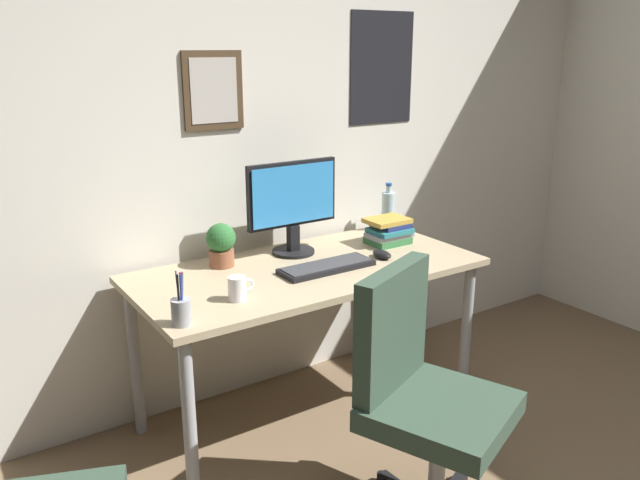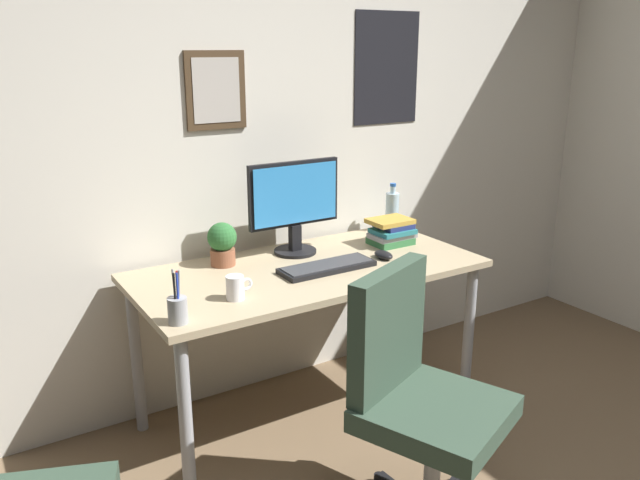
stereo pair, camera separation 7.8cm
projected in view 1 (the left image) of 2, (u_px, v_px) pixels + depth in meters
The scene contains 11 objects.
wall_back at pixel (272, 129), 3.06m from camera, with size 4.40×0.10×2.60m.
desk at pixel (308, 284), 2.85m from camera, with size 1.53×0.73×0.75m.
office_chair at pixel (421, 388), 2.25m from camera, with size 0.60×0.61×0.95m.
monitor at pixel (292, 203), 2.95m from camera, with size 0.46×0.20×0.43m.
keyboard at pixel (327, 267), 2.79m from camera, with size 0.43×0.15×0.03m.
computer_mouse at pixel (382, 254), 2.94m from camera, with size 0.06×0.11×0.04m.
water_bottle at pixel (388, 210), 3.37m from camera, with size 0.07×0.07×0.25m.
coffee_mug_near at pixel (238, 288), 2.45m from camera, with size 0.11×0.07×0.09m.
potted_plant at pixel (221, 243), 2.81m from camera, with size 0.13×0.13×0.19m.
pen_cup at pixel (181, 310), 2.23m from camera, with size 0.07×0.07×0.20m.
book_stack_left at pixel (389, 231), 3.15m from camera, with size 0.21×0.17×0.13m.
Camera 1 is at (-1.52, -0.55, 1.68)m, focal length 35.92 mm.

